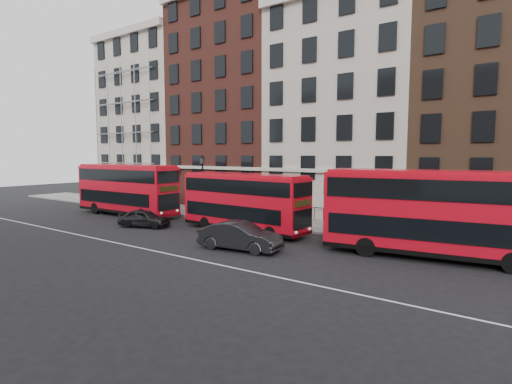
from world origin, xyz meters
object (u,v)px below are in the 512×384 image
Objects in this scene: bus_b at (243,201)px; car_rear at (144,218)px; bus_a at (126,188)px; bus_c at (432,212)px; car_front at (240,236)px.

bus_b is 2.52× the size of car_rear.
bus_a is 25.95m from bus_c.
bus_a is 17.11m from car_front.
bus_b is 8.03m from car_rear.
bus_b is 5.57m from car_front.
bus_c is 2.88× the size of car_rear.
car_rear is (-19.92, -2.91, -1.85)m from bus_c.
bus_a is at bearing 172.37° from bus_c.
car_front is (-9.50, -4.39, -1.71)m from bus_c.
bus_b is 0.88× the size of bus_c.
bus_c is at bearing -73.21° from car_front.
car_front is at bearing -15.80° from bus_a.
bus_b is 12.60m from bus_c.
car_front is at bearing -162.81° from bus_c.
bus_a is 6.94m from car_rear.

